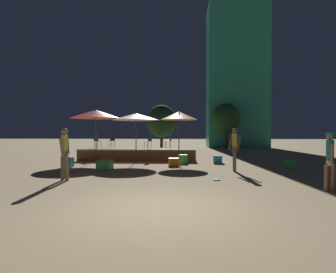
{
  "coord_description": "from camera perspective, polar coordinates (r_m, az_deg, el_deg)",
  "views": [
    {
      "loc": [
        0.54,
        -5.76,
        1.71
      ],
      "look_at": [
        0.0,
        4.78,
        1.53
      ],
      "focal_mm": 28.0,
      "sensor_mm": 36.0,
      "label": 1
    }
  ],
  "objects": [
    {
      "name": "background_tree_1",
      "position": [
        25.16,
        -1.42,
        3.35
      ],
      "size": [
        2.82,
        2.82,
        4.32
      ],
      "color": "#3D2B1C",
      "rests_on": "ground"
    },
    {
      "name": "cube_seat_2",
      "position": [
        12.3,
        -13.59,
        -5.99
      ],
      "size": [
        0.67,
        0.67,
        0.45
      ],
      "rotation": [
        0.0,
        0.0,
        -0.14
      ],
      "color": "#4CC651",
      "rests_on": "ground"
    },
    {
      "name": "distant_building",
      "position": [
        31.57,
        14.69,
        12.32
      ],
      "size": [
        6.6,
        3.74,
        15.9
      ],
      "color": "teal",
      "rests_on": "ground"
    },
    {
      "name": "cube_seat_4",
      "position": [
        14.36,
        3.29,
        -4.92
      ],
      "size": [
        0.53,
        0.53,
        0.48
      ],
      "rotation": [
        0.0,
        0.0,
        -0.22
      ],
      "color": "#4CC651",
      "rests_on": "ground"
    },
    {
      "name": "bistro_chair_0",
      "position": [
        16.74,
        0.28,
        -0.62
      ],
      "size": [
        0.43,
        0.42,
        0.9
      ],
      "rotation": [
        0.0,
        0.0,
        4.99
      ],
      "color": "#1E4C47",
      "rests_on": "wooden_deck"
    },
    {
      "name": "patio_umbrella_1",
      "position": [
        15.8,
        -15.41,
        4.73
      ],
      "size": [
        2.88,
        2.88,
        3.08
      ],
      "color": "brown",
      "rests_on": "ground"
    },
    {
      "name": "frisbee_disc",
      "position": [
        9.59,
        10.52,
        -9.21
      ],
      "size": [
        0.27,
        0.27,
        0.03
      ],
      "color": "#33B2D8",
      "rests_on": "ground"
    },
    {
      "name": "person_2",
      "position": [
        9.93,
        -21.58,
        -3.01
      ],
      "size": [
        0.31,
        0.53,
        1.85
      ],
      "rotation": [
        0.0,
        0.0,
        6.06
      ],
      "color": "#72664C",
      "rests_on": "ground"
    },
    {
      "name": "cube_seat_5",
      "position": [
        13.27,
        1.23,
        -5.57
      ],
      "size": [
        0.56,
        0.56,
        0.4
      ],
      "rotation": [
        0.0,
        0.0,
        0.15
      ],
      "color": "orange",
      "rests_on": "ground"
    },
    {
      "name": "person_1",
      "position": [
        11.74,
        14.29,
        -2.26
      ],
      "size": [
        0.56,
        0.31,
        1.88
      ],
      "rotation": [
        0.0,
        0.0,
        1.49
      ],
      "color": "#72664C",
      "rests_on": "ground"
    },
    {
      "name": "person_0",
      "position": [
        8.88,
        31.78,
        -4.04
      ],
      "size": [
        0.29,
        0.51,
        1.7
      ],
      "rotation": [
        0.0,
        0.0,
        6.08
      ],
      "color": "#997051",
      "rests_on": "ground"
    },
    {
      "name": "cube_seat_3",
      "position": [
        13.64,
        25.01,
        -5.51
      ],
      "size": [
        0.59,
        0.59,
        0.38
      ],
      "rotation": [
        0.0,
        0.0,
        -0.27
      ],
      "color": "#4CC651",
      "rests_on": "ground"
    },
    {
      "name": "bistro_chair_2",
      "position": [
        16.23,
        -4.18,
        -0.68
      ],
      "size": [
        0.47,
        0.47,
        0.9
      ],
      "rotation": [
        0.0,
        0.0,
        4.13
      ],
      "color": "#1E4C47",
      "rests_on": "wooden_deck"
    },
    {
      "name": "ground_plane",
      "position": [
        6.04,
        -2.43,
        -15.47
      ],
      "size": [
        120.0,
        120.0,
        0.0
      ],
      "primitive_type": "plane",
      "color": "tan"
    },
    {
      "name": "wooden_deck",
      "position": [
        16.85,
        -6.21,
        -3.8
      ],
      "size": [
        7.02,
        2.97,
        0.7
      ],
      "color": "brown",
      "rests_on": "ground"
    },
    {
      "name": "bistro_chair_1",
      "position": [
        17.67,
        -12.1,
        -0.56
      ],
      "size": [
        0.43,
        0.43,
        0.9
      ],
      "rotation": [
        0.0,
        0.0,
        5.96
      ],
      "color": "#2D3338",
      "rests_on": "wooden_deck"
    },
    {
      "name": "background_tree_0",
      "position": [
        28.08,
        12.56,
        3.8
      ],
      "size": [
        2.85,
        2.85,
        4.69
      ],
      "color": "#3D2B1C",
      "rests_on": "ground"
    },
    {
      "name": "cube_seat_1",
      "position": [
        13.77,
        -20.97,
        -5.3
      ],
      "size": [
        0.48,
        0.48,
        0.44
      ],
      "rotation": [
        0.0,
        0.0,
        -0.07
      ],
      "color": "#2D9EDB",
      "rests_on": "ground"
    },
    {
      "name": "cube_seat_0",
      "position": [
        14.71,
        10.81,
        -4.92
      ],
      "size": [
        0.54,
        0.54,
        0.41
      ],
      "rotation": [
        0.0,
        0.0,
        -0.25
      ],
      "color": "#2D9EDB",
      "rests_on": "ground"
    },
    {
      "name": "bistro_chair_3",
      "position": [
        17.16,
        -15.23,
        -0.62
      ],
      "size": [
        0.45,
        0.46,
        0.9
      ],
      "rotation": [
        0.0,
        0.0,
        2.71
      ],
      "color": "#1E4C47",
      "rests_on": "wooden_deck"
    },
    {
      "name": "patio_umbrella_2",
      "position": [
        15.12,
        -6.98,
        4.29
      ],
      "size": [
        2.72,
        2.72,
        2.87
      ],
      "color": "brown",
      "rests_on": "ground"
    },
    {
      "name": "patio_umbrella_0",
      "position": [
        14.94,
        2.39,
        4.55
      ],
      "size": [
        2.1,
        2.1,
        2.96
      ],
      "color": "brown",
      "rests_on": "ground"
    }
  ]
}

